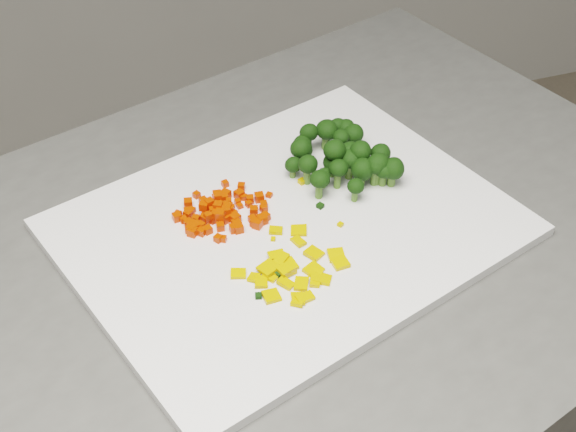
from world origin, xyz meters
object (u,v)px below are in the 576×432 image
object	(u,v)px
carrot_pile	(220,205)
pepper_pile	(290,258)
broccoli_pile	(344,151)
cutting_board	(288,227)

from	to	relation	value
carrot_pile	pepper_pile	bearing A→B (deg)	-64.00
carrot_pile	pepper_pile	distance (m)	0.10
pepper_pile	broccoli_pile	world-z (taller)	broccoli_pile
pepper_pile	cutting_board	bearing A→B (deg)	72.88
cutting_board	pepper_pile	xyz separation A→B (m)	(-0.02, -0.06, 0.01)
cutting_board	pepper_pile	world-z (taller)	pepper_pile
cutting_board	carrot_pile	world-z (taller)	carrot_pile
broccoli_pile	carrot_pile	bearing A→B (deg)	-169.48
cutting_board	carrot_pile	distance (m)	0.08
cutting_board	broccoli_pile	size ratio (longest dim) A/B	3.75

